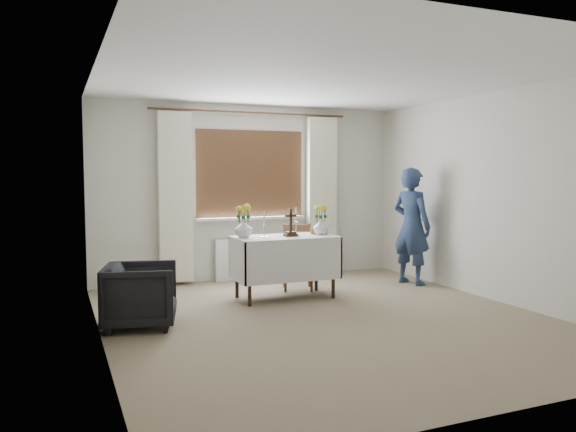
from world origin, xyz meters
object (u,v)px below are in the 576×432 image
at_px(flower_vase_left, 244,229).
at_px(flower_vase_right, 321,227).
at_px(armchair, 141,295).
at_px(wooden_cross, 291,223).
at_px(wooden_chair, 298,257).
at_px(altar_table, 285,267).
at_px(person, 412,226).

height_order(flower_vase_left, flower_vase_right, flower_vase_left).
distance_m(armchair, wooden_cross, 2.07).
xyz_separation_m(armchair, flower_vase_right, (2.30, 0.62, 0.54)).
xyz_separation_m(wooden_cross, flower_vase_right, (0.42, 0.02, -0.07)).
height_order(wooden_cross, flower_vase_left, wooden_cross).
bearing_deg(wooden_chair, wooden_cross, -103.26).
bearing_deg(wooden_cross, flower_vase_left, 168.69).
bearing_deg(altar_table, person, 4.03).
height_order(armchair, person, person).
bearing_deg(person, wooden_cross, 77.15).
xyz_separation_m(altar_table, wooden_cross, (0.06, -0.03, 0.55)).
distance_m(wooden_cross, flower_vase_right, 0.42).
distance_m(wooden_chair, person, 1.65).
bearing_deg(armchair, person, -64.58).
xyz_separation_m(armchair, person, (3.76, 0.77, 0.48)).
bearing_deg(flower_vase_right, wooden_cross, -177.75).
relative_size(armchair, flower_vase_right, 3.56).
relative_size(altar_table, person, 0.77).
xyz_separation_m(armchair, wooden_cross, (1.88, 0.60, 0.61)).
xyz_separation_m(armchair, flower_vase_left, (1.31, 0.70, 0.55)).
height_order(armchair, wooden_cross, wooden_cross).
bearing_deg(altar_table, armchair, -160.72).
bearing_deg(armchair, flower_vase_right, -61.06).
distance_m(altar_table, flower_vase_left, 0.71).
bearing_deg(flower_vase_left, wooden_chair, 21.66).
distance_m(person, wooden_cross, 1.89).
xyz_separation_m(flower_vase_left, flower_vase_right, (0.98, -0.08, -0.01)).
bearing_deg(altar_table, flower_vase_left, 172.38).
bearing_deg(flower_vase_left, armchair, -151.78).
height_order(person, flower_vase_right, person).
bearing_deg(flower_vase_right, person, 5.93).
relative_size(armchair, flower_vase_left, 3.25).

